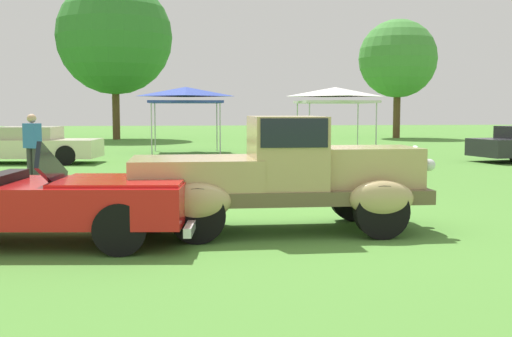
{
  "coord_description": "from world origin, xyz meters",
  "views": [
    {
      "loc": [
        -1.63,
        -9.17,
        1.8
      ],
      "look_at": [
        -0.49,
        1.15,
        0.82
      ],
      "focal_mm": 43.81,
      "sensor_mm": 36.0,
      "label": 1
    }
  ],
  "objects_px": {
    "canopy_tent_left_field": "(186,94)",
    "feature_pickup_truck": "(281,173)",
    "spectator_far_side": "(33,146)",
    "neighbor_convertible": "(43,200)",
    "show_car_cream": "(34,145)",
    "canopy_tent_center_field": "(335,94)"
  },
  "relations": [
    {
      "from": "canopy_tent_left_field",
      "to": "feature_pickup_truck",
      "type": "bearing_deg",
      "value": -85.21
    },
    {
      "from": "spectator_far_side",
      "to": "canopy_tent_left_field",
      "type": "height_order",
      "value": "canopy_tent_left_field"
    },
    {
      "from": "neighbor_convertible",
      "to": "canopy_tent_left_field",
      "type": "bearing_deg",
      "value": 83.69
    },
    {
      "from": "feature_pickup_truck",
      "to": "neighbor_convertible",
      "type": "relative_size",
      "value": 0.99
    },
    {
      "from": "show_car_cream",
      "to": "canopy_tent_left_field",
      "type": "bearing_deg",
      "value": 40.47
    },
    {
      "from": "neighbor_convertible",
      "to": "show_car_cream",
      "type": "distance_m",
      "value": 13.3
    },
    {
      "from": "neighbor_convertible",
      "to": "canopy_tent_center_field",
      "type": "height_order",
      "value": "canopy_tent_center_field"
    },
    {
      "from": "feature_pickup_truck",
      "to": "spectator_far_side",
      "type": "relative_size",
      "value": 2.59
    },
    {
      "from": "neighbor_convertible",
      "to": "canopy_tent_left_field",
      "type": "height_order",
      "value": "canopy_tent_left_field"
    },
    {
      "from": "neighbor_convertible",
      "to": "show_car_cream",
      "type": "bearing_deg",
      "value": 103.74
    },
    {
      "from": "feature_pickup_truck",
      "to": "spectator_far_side",
      "type": "height_order",
      "value": "feature_pickup_truck"
    },
    {
      "from": "show_car_cream",
      "to": "canopy_tent_left_field",
      "type": "height_order",
      "value": "canopy_tent_left_field"
    },
    {
      "from": "neighbor_convertible",
      "to": "spectator_far_side",
      "type": "xyz_separation_m",
      "value": [
        -1.81,
        7.08,
        0.33
      ]
    },
    {
      "from": "canopy_tent_center_field",
      "to": "show_car_cream",
      "type": "bearing_deg",
      "value": -160.56
    },
    {
      "from": "show_car_cream",
      "to": "spectator_far_side",
      "type": "bearing_deg",
      "value": -76.97
    },
    {
      "from": "show_car_cream",
      "to": "spectator_far_side",
      "type": "height_order",
      "value": "spectator_far_side"
    },
    {
      "from": "feature_pickup_truck",
      "to": "spectator_far_side",
      "type": "xyz_separation_m",
      "value": [
        -5.12,
        6.62,
        0.05
      ]
    },
    {
      "from": "show_car_cream",
      "to": "spectator_far_side",
      "type": "distance_m",
      "value": 6.0
    },
    {
      "from": "neighbor_convertible",
      "to": "show_car_cream",
      "type": "height_order",
      "value": "neighbor_convertible"
    },
    {
      "from": "feature_pickup_truck",
      "to": "show_car_cream",
      "type": "relative_size",
      "value": 1.0
    },
    {
      "from": "neighbor_convertible",
      "to": "canopy_tent_center_field",
      "type": "distance_m",
      "value": 18.8
    },
    {
      "from": "show_car_cream",
      "to": "feature_pickup_truck",
      "type": "bearing_deg",
      "value": -62.56
    }
  ]
}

